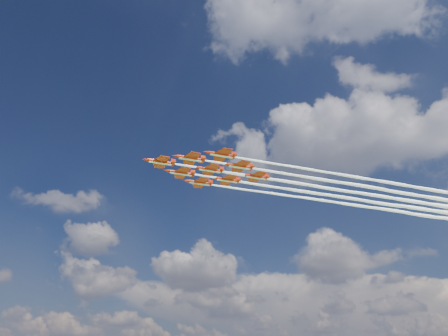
{
  "coord_description": "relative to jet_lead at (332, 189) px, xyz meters",
  "views": [
    {
      "loc": [
        70.31,
        -125.51,
        14.18
      ],
      "look_at": [
        4.38,
        5.55,
        84.71
      ],
      "focal_mm": 35.0,
      "sensor_mm": 36.0,
      "label": 1
    }
  ],
  "objects": [
    {
      "name": "jet_row4_port",
      "position": [
        24.14,
        16.21,
        0.0
      ],
      "size": [
        105.34,
        112.08,
        3.04
      ],
      "rotation": [
        0.0,
        0.0,
        0.82
      ],
      "color": "#B32009"
    },
    {
      "name": "jet_lead",
      "position": [
        0.0,
        0.0,
        0.0
      ],
      "size": [
        105.34,
        112.08,
        3.04
      ],
      "rotation": [
        0.0,
        0.0,
        0.82
      ],
      "color": "#B32009"
    },
    {
      "name": "jet_row4_starb",
      "position": [
        14.65,
        25.11,
        0.0
      ],
      "size": [
        105.34,
        112.08,
        3.04
      ],
      "rotation": [
        0.0,
        0.0,
        0.82
      ],
      "color": "#B32009"
    },
    {
      "name": "jet_row2_port",
      "position": [
        11.21,
        2.43,
        0.0
      ],
      "size": [
        105.34,
        112.08,
        3.04
      ],
      "rotation": [
        0.0,
        0.0,
        0.82
      ],
      "color": "#B32009"
    },
    {
      "name": "jet_row3_port",
      "position": [
        22.42,
        4.87,
        0.0
      ],
      "size": [
        105.34,
        112.08,
        3.04
      ],
      "rotation": [
        0.0,
        0.0,
        0.82
      ],
      "color": "#B32009"
    },
    {
      "name": "jet_row3_starb",
      "position": [
        3.44,
        22.68,
        0.0
      ],
      "size": [
        105.34,
        112.08,
        3.04
      ],
      "rotation": [
        0.0,
        0.0,
        0.82
      ],
      "color": "#B32009"
    },
    {
      "name": "jet_row2_starb",
      "position": [
        1.72,
        11.34,
        0.0
      ],
      "size": [
        105.34,
        112.08,
        3.04
      ],
      "rotation": [
        0.0,
        0.0,
        0.82
      ],
      "color": "#B32009"
    },
    {
      "name": "jet_row3_centre",
      "position": [
        12.93,
        13.77,
        0.0
      ],
      "size": [
        105.34,
        112.08,
        3.04
      ],
      "rotation": [
        0.0,
        0.0,
        0.82
      ],
      "color": "#B32009"
    },
    {
      "name": "jet_tail",
      "position": [
        25.86,
        27.55,
        0.0
      ],
      "size": [
        105.34,
        112.08,
        3.04
      ],
      "rotation": [
        0.0,
        0.0,
        0.82
      ],
      "color": "#B32009"
    }
  ]
}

